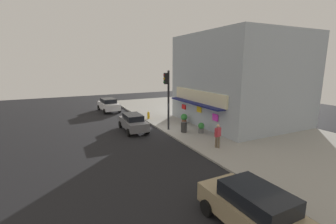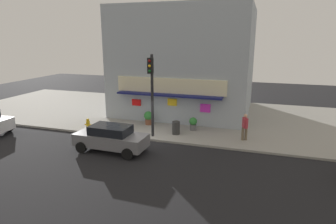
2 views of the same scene
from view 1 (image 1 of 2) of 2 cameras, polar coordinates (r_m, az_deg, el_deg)
ground_plane at (r=21.29m, az=-1.70°, el=-4.59°), size 55.98×55.98×0.00m
sidewalk at (r=24.56m, az=12.16°, el=-2.49°), size 37.32×12.91×0.14m
corner_building at (r=24.74m, az=16.87°, el=7.62°), size 10.73×10.38×8.60m
traffic_light at (r=20.52m, az=-0.14°, el=4.76°), size 0.32×0.58×5.24m
fire_hydrant at (r=25.40m, az=-4.76°, el=-0.78°), size 0.50×0.26×0.78m
trash_can at (r=20.36m, az=3.87°, el=-3.70°), size 0.51×0.51×0.87m
pedestrian at (r=16.83m, az=11.97°, el=-5.44°), size 0.40×0.61×1.69m
potted_plant_by_doorway at (r=23.20m, az=3.93°, el=-1.49°), size 0.64×0.64×0.99m
potted_plant_by_window at (r=20.24m, az=8.05°, el=-3.73°), size 0.54×0.54×0.90m
parked_car_grey at (r=21.38m, az=-8.45°, el=-2.45°), size 4.21×1.97×1.52m
parked_car_tan at (r=9.49m, az=20.62°, el=-21.51°), size 4.59×2.18×1.68m
parked_car_white at (r=30.81m, az=-14.21°, el=1.72°), size 4.30×2.26×1.63m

